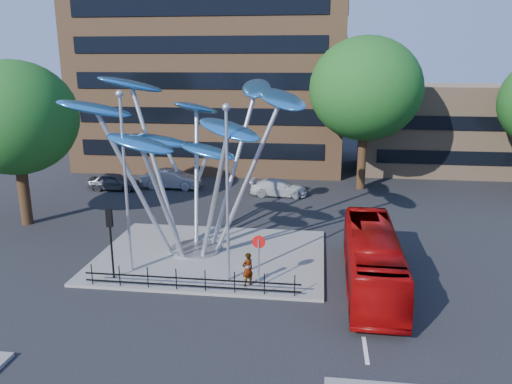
# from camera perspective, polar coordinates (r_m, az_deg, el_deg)

# --- Properties ---
(ground) EXTENTS (120.00, 120.00, 0.00)m
(ground) POSITION_cam_1_polar(r_m,az_deg,el_deg) (21.64, -5.95, -13.52)
(ground) COLOR black
(ground) RESTS_ON ground
(traffic_island) EXTENTS (12.00, 9.00, 0.15)m
(traffic_island) POSITION_cam_1_polar(r_m,az_deg,el_deg) (27.11, -5.13, -7.25)
(traffic_island) COLOR slate
(traffic_island) RESTS_ON ground
(brick_tower) EXTENTS (25.00, 15.00, 30.00)m
(brick_tower) POSITION_cam_1_polar(r_m,az_deg,el_deg) (51.80, -4.74, 20.10)
(brick_tower) COLOR brown
(brick_tower) RESTS_ON ground
(low_building_near) EXTENTS (15.00, 8.00, 8.00)m
(low_building_near) POSITION_cam_1_polar(r_m,az_deg,el_deg) (50.20, 20.60, 6.79)
(low_building_near) COLOR #9C7D5C
(low_building_near) RESTS_ON ground
(tree_right) EXTENTS (8.80, 8.80, 12.11)m
(tree_right) POSITION_cam_1_polar(r_m,az_deg,el_deg) (40.69, 12.42, 11.42)
(tree_right) COLOR black
(tree_right) RESTS_ON ground
(tree_left) EXTENTS (7.60, 7.60, 10.32)m
(tree_left) POSITION_cam_1_polar(r_m,az_deg,el_deg) (34.20, -25.85, 7.60)
(tree_left) COLOR black
(tree_left) RESTS_ON ground
(leaf_sculpture) EXTENTS (12.72, 9.54, 9.51)m
(leaf_sculpture) POSITION_cam_1_polar(r_m,az_deg,el_deg) (26.25, -7.45, 7.34)
(leaf_sculpture) COLOR #9EA0A5
(leaf_sculpture) RESTS_ON traffic_island
(street_lamp_left) EXTENTS (0.36, 0.36, 8.80)m
(street_lamp_left) POSITION_cam_1_polar(r_m,az_deg,el_deg) (24.30, -14.79, 2.73)
(street_lamp_left) COLOR #9EA0A5
(street_lamp_left) RESTS_ON traffic_island
(street_lamp_right) EXTENTS (0.36, 0.36, 8.30)m
(street_lamp_right) POSITION_cam_1_polar(r_m,az_deg,el_deg) (22.48, -3.32, 1.56)
(street_lamp_right) COLOR #9EA0A5
(street_lamp_right) RESTS_ON traffic_island
(traffic_light_island) EXTENTS (0.28, 0.18, 3.42)m
(traffic_light_island) POSITION_cam_1_polar(r_m,az_deg,el_deg) (24.31, -16.33, -4.08)
(traffic_light_island) COLOR black
(traffic_light_island) RESTS_ON traffic_island
(no_entry_sign_island) EXTENTS (0.60, 0.10, 2.45)m
(no_entry_sign_island) POSITION_cam_1_polar(r_m,az_deg,el_deg) (22.79, 0.31, -6.88)
(no_entry_sign_island) COLOR #9EA0A5
(no_entry_sign_island) RESTS_ON traffic_island
(pedestrian_railing_front) EXTENTS (10.00, 0.06, 1.00)m
(pedestrian_railing_front) POSITION_cam_1_polar(r_m,az_deg,el_deg) (23.09, -7.47, -10.13)
(pedestrian_railing_front) COLOR black
(pedestrian_railing_front) RESTS_ON traffic_island
(red_bus) EXTENTS (2.41, 9.70, 2.69)m
(red_bus) POSITION_cam_1_polar(r_m,az_deg,el_deg) (23.88, 13.12, -7.46)
(red_bus) COLOR #990707
(red_bus) RESTS_ON ground
(pedestrian) EXTENTS (0.69, 0.68, 1.60)m
(pedestrian) POSITION_cam_1_polar(r_m,az_deg,el_deg) (23.17, -0.97, -8.82)
(pedestrian) COLOR gray
(pedestrian) RESTS_ON traffic_island
(parked_car_left) EXTENTS (4.16, 1.79, 1.40)m
(parked_car_left) POSITION_cam_1_polar(r_m,az_deg,el_deg) (42.03, -15.90, 1.17)
(parked_car_left) COLOR #42454A
(parked_car_left) RESTS_ON ground
(parked_car_mid) EXTENTS (4.78, 1.76, 1.56)m
(parked_car_mid) POSITION_cam_1_polar(r_m,az_deg,el_deg) (41.46, -9.60, 1.47)
(parked_car_mid) COLOR #96989D
(parked_car_mid) RESTS_ON ground
(parked_car_right) EXTENTS (4.41, 1.81, 1.28)m
(parked_car_right) POSITION_cam_1_polar(r_m,az_deg,el_deg) (38.76, 2.60, 0.50)
(parked_car_right) COLOR silver
(parked_car_right) RESTS_ON ground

